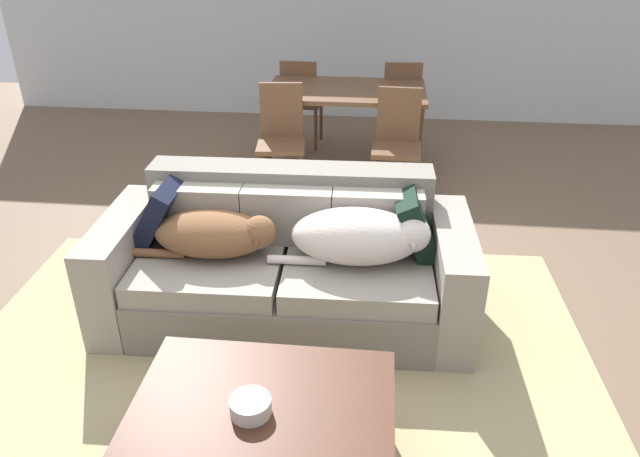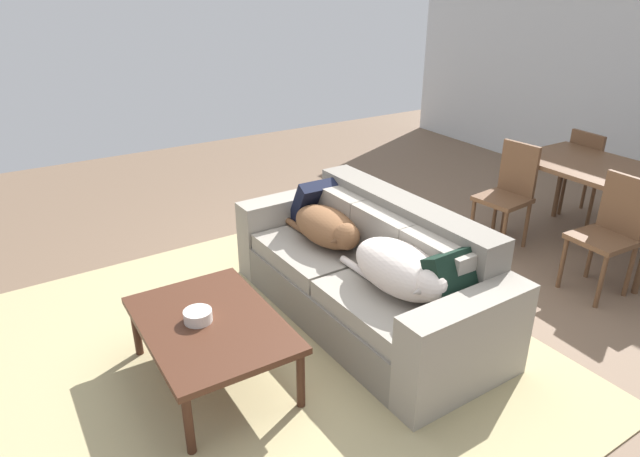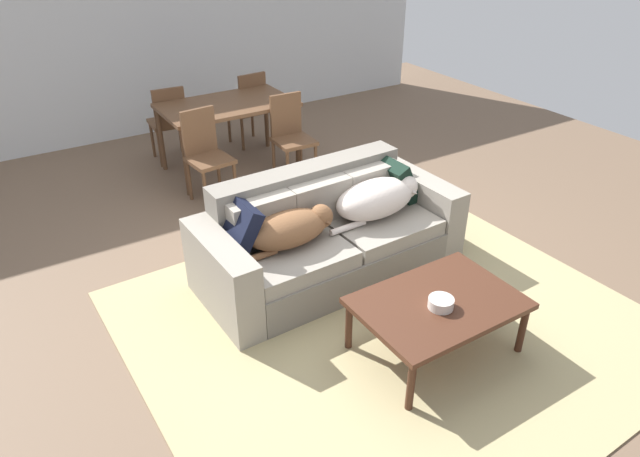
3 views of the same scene
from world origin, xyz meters
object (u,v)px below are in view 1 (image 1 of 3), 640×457
at_px(throw_pillow_by_right_arm, 417,223).
at_px(dining_chair_near_left, 281,135).
at_px(throw_pillow_by_left_arm, 160,212).
at_px(coffee_table, 263,411).
at_px(dining_table, 346,96).
at_px(dining_chair_far_left, 301,99).
at_px(bowl_on_coffee_table, 251,406).
at_px(dining_chair_near_right, 397,139).
at_px(dining_chair_far_right, 400,103).
at_px(couch, 287,265).
at_px(dog_on_left_cushion, 216,234).
at_px(dog_on_right_cushion, 361,236).

bearing_deg(throw_pillow_by_right_arm, dining_chair_near_left, 122.45).
bearing_deg(dining_chair_near_left, throw_pillow_by_left_arm, -110.53).
height_order(coffee_table, dining_chair_near_left, dining_chair_near_left).
xyz_separation_m(dining_table, dining_chair_far_left, (-0.49, 0.56, -0.20)).
height_order(bowl_on_coffee_table, dining_chair_near_right, dining_chair_near_right).
height_order(dining_table, dining_chair_near_left, dining_chair_near_left).
xyz_separation_m(throw_pillow_by_left_arm, dining_chair_far_right, (1.47, 2.83, -0.12)).
distance_m(coffee_table, dining_table, 3.58).
bearing_deg(couch, dining_chair_far_right, 74.58).
xyz_separation_m(throw_pillow_by_right_arm, dining_chair_far_left, (-1.06, 2.82, -0.11)).
distance_m(dining_table, dining_chair_far_left, 0.77).
bearing_deg(bowl_on_coffee_table, dining_chair_near_left, 96.92).
distance_m(throw_pillow_by_left_arm, throw_pillow_by_right_arm, 1.52).
distance_m(dining_chair_near_right, dining_chair_far_right, 1.11).
relative_size(throw_pillow_by_right_arm, dining_table, 0.27).
bearing_deg(bowl_on_coffee_table, coffee_table, 56.91).
height_order(dining_table, dining_chair_far_left, dining_chair_far_left).
distance_m(dog_on_left_cushion, throw_pillow_by_left_arm, 0.41).
bearing_deg(coffee_table, throw_pillow_by_left_arm, 124.01).
bearing_deg(throw_pillow_by_left_arm, dining_chair_near_right, 50.36).
relative_size(throw_pillow_by_left_arm, bowl_on_coffee_table, 2.39).
xyz_separation_m(dog_on_right_cushion, dining_chair_far_left, (-0.74, 2.99, -0.09)).
bearing_deg(throw_pillow_by_left_arm, dining_chair_far_left, 80.83).
bearing_deg(dog_on_right_cushion, dining_chair_far_left, 102.33).
bearing_deg(coffee_table, dog_on_right_cushion, 73.20).
distance_m(bowl_on_coffee_table, dining_chair_far_left, 4.20).
xyz_separation_m(throw_pillow_by_right_arm, dining_chair_near_left, (-1.07, 1.68, -0.09)).
height_order(dining_chair_near_left, dining_chair_far_left, dining_chair_near_left).
xyz_separation_m(couch, dining_chair_far_right, (0.71, 2.86, 0.18)).
bearing_deg(dining_chair_near_left, couch, -85.88).
bearing_deg(dining_chair_far_left, dining_chair_near_right, 133.73).
bearing_deg(throw_pillow_by_right_arm, coffee_table, -116.80).
relative_size(throw_pillow_by_right_arm, dining_chair_far_right, 0.41).
relative_size(throw_pillow_by_left_arm, dining_chair_far_left, 0.44).
height_order(dog_on_right_cushion, dining_chair_near_right, dining_chair_near_right).
xyz_separation_m(throw_pillow_by_left_arm, coffee_table, (0.86, -1.27, -0.24)).
relative_size(bowl_on_coffee_table, dining_chair_far_left, 0.19).
relative_size(coffee_table, dining_chair_far_left, 1.19).
xyz_separation_m(coffee_table, bowl_on_coffee_table, (-0.04, -0.06, 0.08)).
height_order(dining_chair_near_right, dining_chair_far_left, dining_chair_near_right).
height_order(couch, dog_on_right_cushion, couch).
distance_m(dog_on_right_cushion, throw_pillow_by_right_arm, 0.36).
bearing_deg(coffee_table, dining_chair_near_right, 79.21).
height_order(throw_pillow_by_right_arm, dining_table, throw_pillow_by_right_arm).
bearing_deg(dog_on_left_cushion, dining_chair_far_left, 86.86).
relative_size(throw_pillow_by_left_arm, dining_chair_far_right, 0.44).
distance_m(dining_table, dining_chair_far_right, 0.76).
bearing_deg(couch, bowl_on_coffee_table, -88.99).
bearing_deg(dog_on_right_cushion, throw_pillow_by_right_arm, 26.54).
height_order(coffee_table, dining_chair_far_left, dining_chair_far_left).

